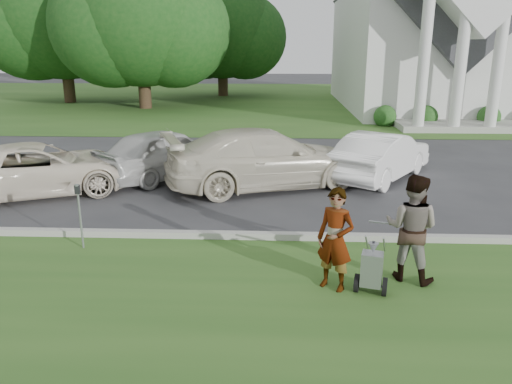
# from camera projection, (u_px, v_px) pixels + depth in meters

# --- Properties ---
(ground) EXTENTS (120.00, 120.00, 0.00)m
(ground) POSITION_uv_depth(u_px,v_px,m) (263.00, 250.00, 9.73)
(ground) COLOR #333335
(ground) RESTS_ON ground
(grass_strip) EXTENTS (80.00, 7.00, 0.01)m
(grass_strip) POSITION_uv_depth(u_px,v_px,m) (257.00, 336.00, 6.85)
(grass_strip) COLOR #2D561D
(grass_strip) RESTS_ON ground
(church_lawn) EXTENTS (80.00, 30.00, 0.01)m
(church_lawn) POSITION_uv_depth(u_px,v_px,m) (274.00, 100.00, 35.58)
(church_lawn) COLOR #2D561D
(church_lawn) RESTS_ON ground
(curb) EXTENTS (80.00, 0.18, 0.15)m
(curb) POSITION_uv_depth(u_px,v_px,m) (264.00, 236.00, 10.23)
(curb) COLOR #9E9E93
(curb) RESTS_ON ground
(church) EXTENTS (9.19, 19.00, 24.10)m
(church) POSITION_uv_depth(u_px,v_px,m) (425.00, 8.00, 29.79)
(church) COLOR white
(church) RESTS_ON ground
(tree_left) EXTENTS (10.63, 8.40, 9.71)m
(tree_left) POSITION_uv_depth(u_px,v_px,m) (140.00, 22.00, 29.66)
(tree_left) COLOR #332316
(tree_left) RESTS_ON ground
(tree_far) EXTENTS (11.64, 9.20, 10.73)m
(tree_far) POSITION_uv_depth(u_px,v_px,m) (61.00, 15.00, 32.62)
(tree_far) COLOR #332316
(tree_far) RESTS_ON ground
(tree_back) EXTENTS (9.61, 7.60, 8.89)m
(tree_back) POSITION_uv_depth(u_px,v_px,m) (222.00, 32.00, 37.26)
(tree_back) COLOR #332316
(tree_back) RESTS_ON ground
(striping_cart) EXTENTS (0.67, 1.08, 0.94)m
(striping_cart) POSITION_uv_depth(u_px,v_px,m) (372.00, 270.00, 7.94)
(striping_cart) COLOR black
(striping_cart) RESTS_ON ground
(person_left) EXTENTS (0.74, 0.67, 1.69)m
(person_left) POSITION_uv_depth(u_px,v_px,m) (335.00, 240.00, 7.97)
(person_left) COLOR #999999
(person_left) RESTS_ON ground
(person_right) EXTENTS (1.11, 1.03, 1.83)m
(person_right) POSITION_uv_depth(u_px,v_px,m) (411.00, 229.00, 8.27)
(person_right) COLOR #999999
(person_right) RESTS_ON ground
(parking_meter_near) EXTENTS (0.09, 0.08, 1.31)m
(parking_meter_near) POSITION_uv_depth(u_px,v_px,m) (79.00, 209.00, 9.57)
(parking_meter_near) COLOR #989BA1
(parking_meter_near) RESTS_ON ground
(car_a) EXTENTS (5.39, 4.08, 1.36)m
(car_a) POSITION_uv_depth(u_px,v_px,m) (39.00, 169.00, 13.20)
(car_a) COLOR #F3E6CE
(car_a) RESTS_ON ground
(car_b) EXTENTS (4.19, 4.48, 1.49)m
(car_b) POSITION_uv_depth(u_px,v_px,m) (166.00, 153.00, 14.85)
(car_b) COLOR silver
(car_b) RESTS_ON ground
(car_c) EXTENTS (6.03, 4.07, 1.62)m
(car_c) POSITION_uv_depth(u_px,v_px,m) (266.00, 158.00, 13.83)
(car_c) COLOR beige
(car_c) RESTS_ON ground
(car_d) EXTENTS (3.61, 4.34, 1.40)m
(car_d) POSITION_uv_depth(u_px,v_px,m) (381.00, 156.00, 14.70)
(car_d) COLOR white
(car_d) RESTS_ON ground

